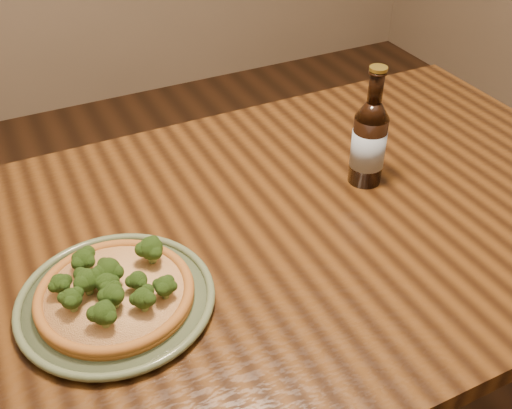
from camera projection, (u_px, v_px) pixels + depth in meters
name	position (u px, v px, depth m)	size (l,w,h in m)	color
table	(255.00, 267.00, 1.18)	(1.60, 0.90, 0.75)	#4A2A0F
plate	(116.00, 300.00, 0.97)	(0.32, 0.32, 0.02)	#5B6948
pizza	(114.00, 291.00, 0.96)	(0.26, 0.26, 0.07)	#AE6927
beer_bottle	(369.00, 142.00, 1.21)	(0.07, 0.07, 0.26)	black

